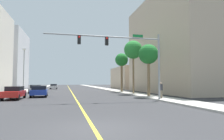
{
  "coord_description": "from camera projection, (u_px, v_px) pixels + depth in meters",
  "views": [
    {
      "loc": [
        -1.14,
        -8.05,
        1.88
      ],
      "look_at": [
        4.72,
        16.87,
        3.46
      ],
      "focal_mm": 31.63,
      "sensor_mm": 36.0,
      "label": 1
    }
  ],
  "objects": [
    {
      "name": "traffic_signal_mast",
      "position": [
        126.0,
        50.0,
        19.86
      ],
      "size": [
        11.65,
        0.36,
        6.75
      ],
      "color": "gray",
      "rests_on": "sidewalk_right"
    },
    {
      "name": "sidewalk_right",
      "position": [
        107.0,
        89.0,
        50.91
      ],
      "size": [
        2.83,
        168.0,
        0.15
      ],
      "primitive_type": "cube",
      "color": "#B2ADA3",
      "rests_on": "ground"
    },
    {
      "name": "palm_mid",
      "position": [
        133.0,
        50.0,
        31.16
      ],
      "size": [
        2.9,
        2.9,
        8.3
      ],
      "color": "brown",
      "rests_on": "sidewalk_right"
    },
    {
      "name": "car_red",
      "position": [
        14.0,
        92.0,
        21.62
      ],
      "size": [
        1.75,
        4.27,
        1.43
      ],
      "rotation": [
        0.0,
        0.0,
        3.14
      ],
      "color": "red",
      "rests_on": "ground"
    },
    {
      "name": "palm_far",
      "position": [
        122.0,
        61.0,
        37.01
      ],
      "size": [
        2.43,
        2.43,
        7.15
      ],
      "color": "brown",
      "rests_on": "sidewalk_right"
    },
    {
      "name": "building_left_far",
      "position": [
        3.0,
        60.0,
        57.77
      ],
      "size": [
        11.82,
        16.59,
        16.86
      ],
      "primitive_type": "cube",
      "color": "silver",
      "rests_on": "ground"
    },
    {
      "name": "street_lamp",
      "position": [
        24.0,
        68.0,
        35.11
      ],
      "size": [
        0.56,
        0.28,
        7.71
      ],
      "color": "gray",
      "rests_on": "sidewalk_left"
    },
    {
      "name": "ground",
      "position": [
        70.0,
        90.0,
        48.77
      ],
      "size": [
        192.0,
        192.0,
        0.0
      ],
      "primitive_type": "plane",
      "color": "#2D2D30"
    },
    {
      "name": "car_gray",
      "position": [
        36.0,
        89.0,
        34.14
      ],
      "size": [
        1.74,
        4.48,
        1.41
      ],
      "rotation": [
        0.0,
        0.0,
        3.14
      ],
      "color": "slate",
      "rests_on": "ground"
    },
    {
      "name": "car_blue",
      "position": [
        39.0,
        91.0,
        25.15
      ],
      "size": [
        2.11,
        4.03,
        1.42
      ],
      "rotation": [
        0.0,
        0.0,
        0.05
      ],
      "color": "#1E389E",
      "rests_on": "ground"
    },
    {
      "name": "building_right_far",
      "position": [
        142.0,
        78.0,
        59.18
      ],
      "size": [
        15.85,
        16.24,
        6.23
      ],
      "primitive_type": "cube",
      "color": "tan",
      "rests_on": "ground"
    },
    {
      "name": "building_right_near",
      "position": [
        188.0,
        46.0,
        36.87
      ],
      "size": [
        15.59,
        23.33,
        17.38
      ],
      "primitive_type": "cube",
      "color": "tan",
      "rests_on": "ground"
    },
    {
      "name": "lane_marking_center",
      "position": [
        70.0,
        90.0,
        48.77
      ],
      "size": [
        0.16,
        144.0,
        0.01
      ],
      "primitive_type": "cube",
      "color": "yellow",
      "rests_on": "ground"
    },
    {
      "name": "sidewalk_left",
      "position": [
        30.0,
        90.0,
        46.64
      ],
      "size": [
        2.83,
        168.0,
        0.15
      ],
      "primitive_type": "cube",
      "color": "#B2ADA3",
      "rests_on": "ground"
    },
    {
      "name": "car_silver",
      "position": [
        54.0,
        86.0,
        53.93
      ],
      "size": [
        1.91,
        4.38,
        1.38
      ],
      "rotation": [
        0.0,
        0.0,
        0.01
      ],
      "color": "#BCBCC1",
      "rests_on": "ground"
    },
    {
      "name": "pedestrian",
      "position": [
        161.0,
        90.0,
        21.5
      ],
      "size": [
        0.38,
        0.38,
        1.74
      ],
      "rotation": [
        0.0,
        0.0,
        1.12
      ],
      "color": "#726651",
      "rests_on": "sidewalk_right"
    },
    {
      "name": "palm_near",
      "position": [
        148.0,
        55.0,
        25.09
      ],
      "size": [
        2.52,
        2.52,
        6.56
      ],
      "color": "brown",
      "rests_on": "sidewalk_right"
    }
  ]
}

